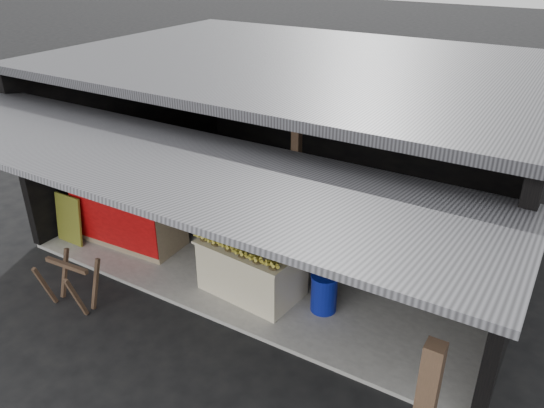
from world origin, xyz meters
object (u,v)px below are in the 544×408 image
Objects in this scene: sawhorse at (69,280)px; white_crate at (279,238)px; neighbor_stall at (130,211)px; water_barrel at (324,294)px; plastic_chair at (451,240)px; banana_table at (252,268)px.

white_crate is at bearing 46.78° from sawhorse.
neighbor_stall is (-2.43, -0.67, 0.09)m from white_crate.
white_crate is 1.31m from water_barrel.
sawhorse is 5.42m from plastic_chair.
white_crate is 3.03m from sawhorse.
white_crate is at bearing 148.38° from water_barrel.
white_crate is 2.52m from neighbor_stall.
sawhorse is 3.45m from water_barrel.
banana_table is 2.05× the size of sawhorse.
water_barrel is (3.54, -0.01, -0.28)m from neighbor_stall.
white_crate reaches higher than banana_table.
sawhorse is at bearing -137.30° from banana_table.
water_barrel is at bearing -3.08° from neighbor_stall.
banana_table is at bearing -139.10° from plastic_chair.
plastic_chair is (2.25, 1.89, 0.19)m from banana_table.
banana_table is at bearing 33.80° from sawhorse.
plastic_chair is at bearing 55.59° from water_barrel.
sawhorse is at bearing -126.04° from white_crate.
white_crate reaches higher than sawhorse.
neighbor_stall is 2.48× the size of sawhorse.
neighbor_stall is at bearing 103.19° from sawhorse.
sawhorse is 1.40× the size of water_barrel.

